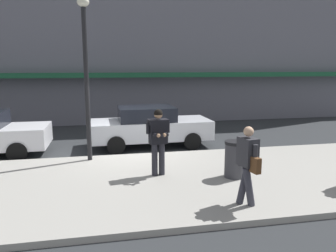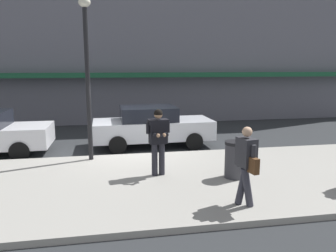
{
  "view_description": "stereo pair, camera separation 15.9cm",
  "coord_description": "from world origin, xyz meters",
  "px_view_note": "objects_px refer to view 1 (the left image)",
  "views": [
    {
      "loc": [
        -0.88,
        -10.91,
        3.05
      ],
      "look_at": [
        0.79,
        -2.56,
        1.49
      ],
      "focal_mm": 35.0,
      "sensor_mm": 36.0,
      "label": 1
    },
    {
      "loc": [
        -0.72,
        -10.94,
        3.05
      ],
      "look_at": [
        0.79,
        -2.56,
        1.49
      ],
      "focal_mm": 35.0,
      "sensor_mm": 36.0,
      "label": 2
    }
  ],
  "objects_px": {
    "man_texting_on_phone": "(158,135)",
    "street_lamp_post": "(86,63)",
    "parked_sedan_mid": "(150,126)",
    "trash_bin": "(235,159)",
    "pedestrian_with_bag": "(248,161)"
  },
  "relations": [
    {
      "from": "man_texting_on_phone",
      "to": "trash_bin",
      "type": "distance_m",
      "value": 2.12
    },
    {
      "from": "man_texting_on_phone",
      "to": "trash_bin",
      "type": "bearing_deg",
      "value": -15.81
    },
    {
      "from": "man_texting_on_phone",
      "to": "street_lamp_post",
      "type": "xyz_separation_m",
      "value": [
        -1.87,
        1.88,
        1.89
      ]
    },
    {
      "from": "street_lamp_post",
      "to": "trash_bin",
      "type": "xyz_separation_m",
      "value": [
        3.82,
        -2.43,
        -2.51
      ]
    },
    {
      "from": "man_texting_on_phone",
      "to": "trash_bin",
      "type": "xyz_separation_m",
      "value": [
        1.95,
        -0.55,
        -0.62
      ]
    },
    {
      "from": "man_texting_on_phone",
      "to": "pedestrian_with_bag",
      "type": "distance_m",
      "value": 2.73
    },
    {
      "from": "parked_sedan_mid",
      "to": "street_lamp_post",
      "type": "bearing_deg",
      "value": -138.37
    },
    {
      "from": "trash_bin",
      "to": "street_lamp_post",
      "type": "bearing_deg",
      "value": 147.57
    },
    {
      "from": "parked_sedan_mid",
      "to": "pedestrian_with_bag",
      "type": "relative_size",
      "value": 2.67
    },
    {
      "from": "parked_sedan_mid",
      "to": "man_texting_on_phone",
      "type": "relative_size",
      "value": 2.51
    },
    {
      "from": "man_texting_on_phone",
      "to": "street_lamp_post",
      "type": "bearing_deg",
      "value": 134.93
    },
    {
      "from": "pedestrian_with_bag",
      "to": "street_lamp_post",
      "type": "height_order",
      "value": "street_lamp_post"
    },
    {
      "from": "trash_bin",
      "to": "pedestrian_with_bag",
      "type": "bearing_deg",
      "value": -104.52
    },
    {
      "from": "pedestrian_with_bag",
      "to": "man_texting_on_phone",
      "type": "bearing_deg",
      "value": 123.44
    },
    {
      "from": "parked_sedan_mid",
      "to": "man_texting_on_phone",
      "type": "height_order",
      "value": "man_texting_on_phone"
    }
  ]
}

